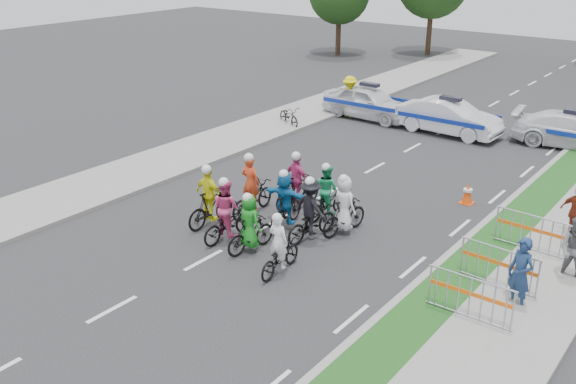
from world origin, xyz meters
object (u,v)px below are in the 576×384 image
Objects in this scene: rider_6 at (252,194)px; police_car_1 at (449,117)px; rider_2 at (227,216)px; spectator_0 at (520,274)px; rider_8 at (327,197)px; spectator_1 at (576,251)px; marshal_hiviz at (350,96)px; cone_0 at (468,193)px; barrier_1 at (498,269)px; barrier_0 at (470,300)px; spectator_2 at (576,213)px; barrier_2 at (531,234)px; rider_9 at (297,186)px; rider_1 at (250,228)px; rider_4 at (311,215)px; police_car_0 at (369,102)px; rider_7 at (344,210)px; parked_bike at (289,116)px; police_car_2 at (573,131)px; rider_5 at (285,203)px; rider_3 at (210,202)px; rider_0 at (279,253)px.

rider_6 reaches higher than police_car_1.
rider_2 is 1.07× the size of spectator_0.
spectator_1 is (7.04, 0.35, 0.23)m from rider_8.
marshal_hiviz reaches higher than cone_0.
marshal_hiviz is at bearing 142.44° from cone_0.
police_car_1 reaches higher than barrier_1.
barrier_0 is 2.86× the size of cone_0.
spectator_2 is (7.09, -7.45, 0.06)m from police_car_1.
rider_2 is 0.94× the size of barrier_2.
rider_9 is 8.17m from spectator_1.
rider_6 is at bearing 176.21° from police_car_1.
spectator_2 is at bearing 108.58° from spectator_1.
rider_6 is (-1.58, 1.94, -0.02)m from rider_1.
rider_8 is 2.55× the size of cone_0.
rider_9 is at bearing -35.07° from rider_4.
police_car_0 is at bearing -80.25° from rider_6.
rider_7 is 2.61× the size of cone_0.
parked_bike is at bearing 65.79° from marshal_hiviz.
marshal_hiviz reaches higher than rider_1.
rider_4 is 1.15× the size of parked_bike.
rider_6 is (-0.60, 1.77, -0.04)m from rider_2.
rider_7 is at bearing -114.76° from cone_0.
rider_4 reaches higher than rider_9.
marshal_hiviz is at bearing 90.98° from police_car_2.
police_car_2 is at bearing -118.45° from rider_6.
rider_5 reaches higher than spectator_1.
rider_4 reaches higher than police_car_2.
police_car_2 is 2.34× the size of barrier_0.
rider_1 is 2.85m from rider_7.
rider_5 is (-0.17, 1.78, 0.09)m from rider_1.
rider_5 is at bearing -145.14° from rider_3.
barrier_1 is (1.67, -12.79, -0.12)m from police_car_2.
rider_8 is 7.02m from spectator_2.
spectator_0 reaches higher than rider_0.
parked_bike is at bearing 104.13° from police_car_2.
rider_5 is 10.73m from parked_bike.
rider_4 is 5.71m from cone_0.
rider_9 is (-1.12, 0.03, 0.06)m from rider_8.
police_car_2 reaches higher than barrier_2.
spectator_2 reaches higher than police_car_1.
rider_2 is 2.35m from rider_4.
marshal_hiviz is (-4.88, -0.19, 0.22)m from police_car_1.
marshal_hiviz reaches higher than rider_2.
barrier_1 is at bearing -148.50° from police_car_1.
rider_7 is at bearing -113.03° from rider_4.
parked_bike is at bearing -58.60° from rider_0.
rider_4 is at bearing 117.68° from marshal_hiviz.
barrier_1 is at bearing -60.04° from cone_0.
rider_5 reaches higher than police_car_2.
rider_5 is 7.78m from spectator_1.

